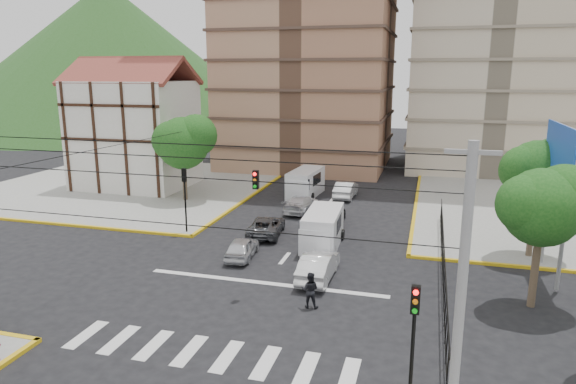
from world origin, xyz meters
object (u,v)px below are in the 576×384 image
(car_white_front_right, at_px, (318,266))
(pedestrian_crosswalk, at_px, (310,290))
(traffic_light_se, at_px, (414,329))
(van_right_lane, at_px, (322,230))
(car_silver_front_left, at_px, (242,248))
(van_left_lane, at_px, (305,184))
(traffic_light_nw, at_px, (185,189))

(car_white_front_right, bearing_deg, pedestrian_crosswalk, 96.41)
(traffic_light_se, bearing_deg, van_right_lane, 111.65)
(van_right_lane, distance_m, car_silver_front_left, 5.23)
(van_left_lane, height_order, pedestrian_crosswalk, van_left_lane)
(car_silver_front_left, relative_size, pedestrian_crosswalk, 2.09)
(van_right_lane, height_order, pedestrian_crosswalk, van_right_lane)
(traffic_light_nw, bearing_deg, van_right_lane, -1.90)
(traffic_light_se, bearing_deg, pedestrian_crosswalk, 125.36)
(traffic_light_se, distance_m, car_silver_front_left, 16.17)
(traffic_light_se, bearing_deg, car_silver_front_left, 130.07)
(traffic_light_se, relative_size, car_silver_front_left, 1.21)
(van_right_lane, xyz_separation_m, van_left_lane, (-4.29, 12.93, 0.02))
(van_right_lane, distance_m, van_left_lane, 13.63)
(car_white_front_right, bearing_deg, car_silver_front_left, -19.93)
(traffic_light_se, relative_size, pedestrian_crosswalk, 2.53)
(van_left_lane, height_order, car_silver_front_left, van_left_lane)
(car_silver_front_left, bearing_deg, pedestrian_crosswalk, 129.64)
(van_left_lane, bearing_deg, van_right_lane, -66.80)
(traffic_light_se, bearing_deg, van_left_lane, 110.16)
(car_silver_front_left, bearing_deg, van_left_lane, -95.38)
(van_right_lane, xyz_separation_m, car_white_front_right, (0.84, -4.95, -0.40))
(van_right_lane, distance_m, pedestrian_crosswalk, 8.50)
(car_silver_front_left, bearing_deg, van_right_lane, -149.75)
(van_left_lane, relative_size, pedestrian_crosswalk, 3.10)
(traffic_light_nw, bearing_deg, car_white_front_right, -26.91)
(van_left_lane, distance_m, car_silver_front_left, 16.00)
(traffic_light_nw, xyz_separation_m, pedestrian_crosswalk, (10.73, -8.73, -2.24))
(traffic_light_nw, height_order, van_left_lane, traffic_light_nw)
(van_left_lane, relative_size, car_silver_front_left, 1.48)
(traffic_light_nw, height_order, van_right_lane, traffic_light_nw)
(traffic_light_nw, height_order, car_white_front_right, traffic_light_nw)
(car_silver_front_left, relative_size, car_white_front_right, 0.82)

